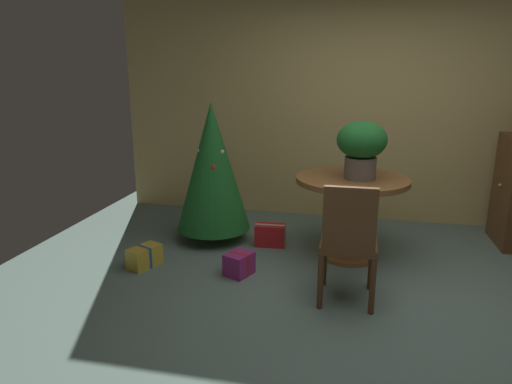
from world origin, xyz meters
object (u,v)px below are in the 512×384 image
(holiday_tree, at_px, (212,167))
(gift_box_red, at_px, (270,235))
(round_dining_table, at_px, (351,204))
(wooden_chair_near, at_px, (349,239))
(gift_box_gold, at_px, (145,257))
(gift_box_purple, at_px, (239,264))
(flower_vase, at_px, (361,145))

(holiday_tree, height_order, gift_box_red, holiday_tree)
(round_dining_table, bearing_deg, gift_box_red, 171.84)
(round_dining_table, xyz_separation_m, wooden_chair_near, (0.00, -0.94, 0.00))
(gift_box_red, bearing_deg, holiday_tree, 176.05)
(round_dining_table, relative_size, gift_box_gold, 3.03)
(round_dining_table, bearing_deg, gift_box_purple, -146.08)
(flower_vase, relative_size, holiday_tree, 0.36)
(wooden_chair_near, height_order, gift_box_purple, wooden_chair_near)
(gift_box_red, bearing_deg, wooden_chair_near, -53.19)
(gift_box_gold, bearing_deg, wooden_chair_near, -9.35)
(gift_box_purple, height_order, gift_box_red, gift_box_red)
(holiday_tree, xyz_separation_m, gift_box_red, (0.61, -0.04, -0.67))
(flower_vase, distance_m, gift_box_red, 1.30)
(wooden_chair_near, relative_size, gift_box_red, 3.07)
(gift_box_purple, distance_m, gift_box_gold, 0.88)
(gift_box_gold, xyz_separation_m, gift_box_red, (1.02, 0.75, 0.02))
(round_dining_table, bearing_deg, gift_box_gold, -160.44)
(round_dining_table, xyz_separation_m, holiday_tree, (-1.40, 0.15, 0.26))
(gift_box_red, bearing_deg, flower_vase, -11.00)
(gift_box_gold, bearing_deg, flower_vase, 17.51)
(wooden_chair_near, bearing_deg, gift_box_red, 126.81)
(flower_vase, height_order, gift_box_gold, flower_vase)
(wooden_chair_near, bearing_deg, gift_box_gold, 170.65)
(round_dining_table, relative_size, gift_box_red, 3.36)
(gift_box_gold, distance_m, gift_box_red, 1.27)
(flower_vase, relative_size, gift_box_gold, 1.52)
(holiday_tree, bearing_deg, round_dining_table, -6.33)
(flower_vase, distance_m, wooden_chair_near, 1.05)
(round_dining_table, height_order, holiday_tree, holiday_tree)
(flower_vase, bearing_deg, gift_box_purple, -150.00)
(wooden_chair_near, distance_m, gift_box_purple, 1.07)
(round_dining_table, distance_m, gift_box_red, 0.90)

